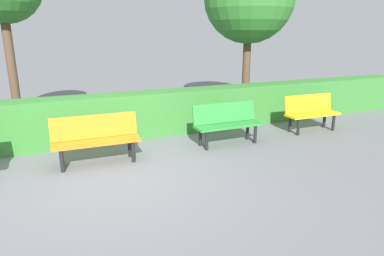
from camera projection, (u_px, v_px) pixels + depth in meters
The scene contains 5 objects.
ground_plane at pixel (118, 176), 5.46m from camera, with size 19.87×19.87×0.00m, color slate.
bench_yellow at pixel (311, 111), 7.97m from camera, with size 1.37×0.51×0.86m.
bench_green at pixel (227, 122), 6.99m from camera, with size 1.46×0.48×0.86m.
bench_orange at pixel (96, 137), 5.92m from camera, with size 1.52×0.50×0.86m.
hedge_row at pixel (146, 114), 7.59m from camera, with size 15.87×0.67×1.00m, color #387F33.
Camera 1 is at (0.99, 5.10, 2.22)m, focal length 31.10 mm.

